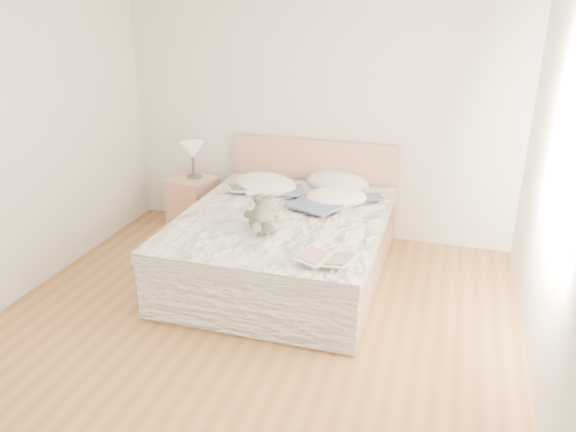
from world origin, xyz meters
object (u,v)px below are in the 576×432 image
object	(u,v)px
bed	(285,242)
photo_book	(245,190)
childrens_book	(326,259)
table_lamp	(193,152)
teddy_bear	(262,225)
nightstand	(193,203)

from	to	relation	value
bed	photo_book	world-z (taller)	bed
bed	childrens_book	world-z (taller)	bed
table_lamp	photo_book	bearing A→B (deg)	-29.39
teddy_bear	table_lamp	bearing A→B (deg)	115.08
photo_book	teddy_bear	xyz separation A→B (m)	(0.46, -0.80, 0.02)
table_lamp	childrens_book	world-z (taller)	table_lamp
bed	childrens_book	xyz separation A→B (m)	(0.57, -0.87, 0.32)
table_lamp	teddy_bear	size ratio (longest dim) A/B	1.01
childrens_book	table_lamp	bearing A→B (deg)	149.56
photo_book	teddy_bear	distance (m)	0.92
photo_book	childrens_book	distance (m)	1.63
nightstand	childrens_book	distance (m)	2.46
table_lamp	childrens_book	bearing A→B (deg)	-41.88
nightstand	photo_book	world-z (taller)	photo_book
bed	table_lamp	xyz separation A→B (m)	(-1.25, 0.76, 0.53)
photo_book	childrens_book	xyz separation A→B (m)	(1.09, -1.22, 0.00)
table_lamp	photo_book	size ratio (longest dim) A/B	1.12
photo_book	childrens_book	world-z (taller)	same
childrens_book	photo_book	bearing A→B (deg)	143.19
bed	childrens_book	distance (m)	1.09
bed	nightstand	distance (m)	1.46
table_lamp	teddy_bear	bearing A→B (deg)	-45.52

